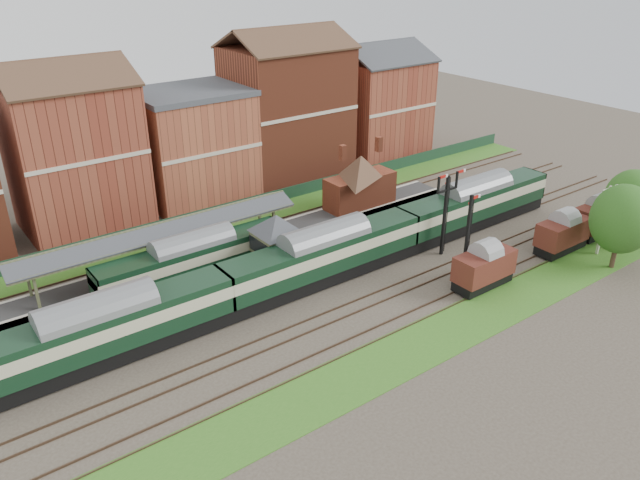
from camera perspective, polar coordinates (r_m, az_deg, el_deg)
ground at (r=55.53m, az=0.59°, el=-3.72°), size 160.00×160.00×0.00m
grass_back at (r=67.57m, az=-7.67°, el=1.69°), size 90.00×4.50×0.06m
grass_front at (r=48.01m, az=9.42°, el=-9.30°), size 90.00×5.00×0.06m
fence at (r=68.91m, az=-8.53°, el=2.78°), size 90.00×0.12×1.50m
platform at (r=60.25m, az=-8.85°, el=-1.01°), size 55.00×3.40×1.00m
signal_box at (r=54.88m, az=-3.95°, el=-0.39°), size 5.40×5.40×6.00m
brick_hut at (r=59.98m, az=2.51°, el=-0.09°), size 3.20×2.64×2.94m
station_building at (r=67.64m, az=3.70°, el=5.50°), size 8.10×8.10×5.90m
canopy at (r=56.31m, az=-14.48°, el=1.08°), size 26.00×3.89×4.08m
semaphore_bracket at (r=59.32m, az=11.40°, el=2.74°), size 3.60×0.25×8.18m
semaphore_siding at (r=55.45m, az=13.34°, el=0.32°), size 1.23×0.25×8.00m
yard_lamp at (r=64.17m, az=24.58°, el=1.99°), size 2.60×0.22×7.00m
town_backdrop at (r=72.68m, az=-11.69°, el=9.00°), size 69.00×10.00×16.00m
dmu_train at (r=54.15m, az=0.41°, el=-1.36°), size 58.97×3.10×4.53m
platform_railcar at (r=55.07m, az=-11.45°, el=-1.75°), size 17.48×2.76×4.03m
goods_van_a at (r=55.43m, az=14.77°, el=-2.40°), size 5.66×2.45×3.43m
goods_van_b at (r=64.10m, az=21.29°, el=0.58°), size 5.63×2.44×3.42m
goods_van_c at (r=69.16m, az=24.14°, el=1.90°), size 5.71×2.47×3.46m
tree_near at (r=67.82m, az=26.60°, el=3.30°), size 5.22×5.22×7.55m
tree_far at (r=61.72m, az=25.91°, el=1.74°), size 5.55×5.55×8.09m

